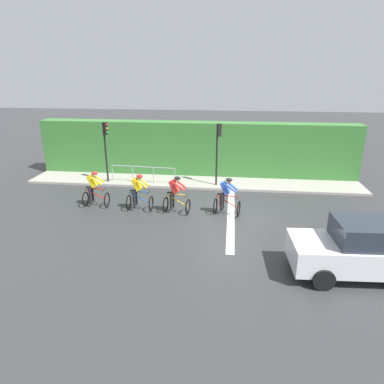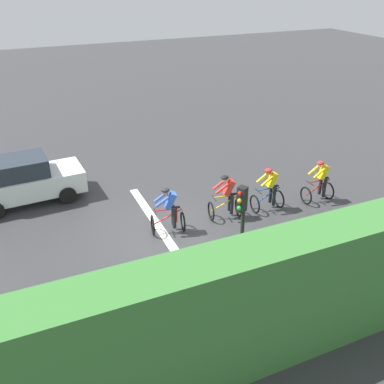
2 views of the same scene
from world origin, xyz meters
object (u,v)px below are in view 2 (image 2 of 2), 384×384
at_px(cyclist_mid, 226,198).
at_px(cyclist_fourth, 169,211).
at_px(cyclist_second, 269,190).
at_px(car_white, 25,180).
at_px(traffic_light_near_crossing, 241,227).
at_px(cyclist_lead, 320,182).
at_px(pedestrian_railing_kerbside, 354,236).

height_order(cyclist_mid, cyclist_fourth, same).
xyz_separation_m(cyclist_second, cyclist_mid, (-0.11, -1.67, 0.00)).
xyz_separation_m(car_white, traffic_light_near_crossing, (7.85, 4.69, 1.35)).
bearing_deg(traffic_light_near_crossing, cyclist_fourth, -171.58).
relative_size(cyclist_fourth, car_white, 0.40).
relative_size(cyclist_mid, car_white, 0.40).
bearing_deg(cyclist_lead, car_white, -113.65).
height_order(cyclist_lead, cyclist_second, same).
xyz_separation_m(cyclist_lead, car_white, (-4.41, -10.07, 0.08)).
bearing_deg(cyclist_lead, traffic_light_near_crossing, -57.35).
xyz_separation_m(cyclist_fourth, traffic_light_near_crossing, (3.70, 0.55, 1.43)).
relative_size(cyclist_lead, cyclist_second, 1.00).
distance_m(car_white, traffic_light_near_crossing, 9.25).
bearing_deg(pedestrian_railing_kerbside, cyclist_fourth, -128.35).
relative_size(cyclist_second, traffic_light_near_crossing, 0.50).
xyz_separation_m(cyclist_second, traffic_light_near_crossing, (3.65, -3.29, 1.43)).
distance_m(cyclist_mid, pedestrian_railing_kerbside, 4.35).
xyz_separation_m(cyclist_fourth, car_white, (-4.15, -4.15, 0.08)).
xyz_separation_m(cyclist_lead, cyclist_second, (-0.20, -2.09, 0.00)).
height_order(cyclist_lead, car_white, car_white).
bearing_deg(car_white, cyclist_fourth, 44.95).
xyz_separation_m(cyclist_lead, traffic_light_near_crossing, (3.44, -5.37, 1.43)).
bearing_deg(cyclist_lead, cyclist_fourth, -92.47).
distance_m(cyclist_fourth, car_white, 5.87).
relative_size(traffic_light_near_crossing, pedestrian_railing_kerbside, 0.94).
height_order(cyclist_fourth, pedestrian_railing_kerbside, cyclist_fourth).
bearing_deg(pedestrian_railing_kerbside, traffic_light_near_crossing, -88.44).
height_order(car_white, traffic_light_near_crossing, traffic_light_near_crossing).
xyz_separation_m(cyclist_mid, traffic_light_near_crossing, (3.75, -1.62, 1.43)).
distance_m(cyclist_lead, pedestrian_railing_kerbside, 3.61).
relative_size(cyclist_lead, cyclist_fourth, 1.00).
distance_m(car_white, pedestrian_railing_kerbside, 11.64).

